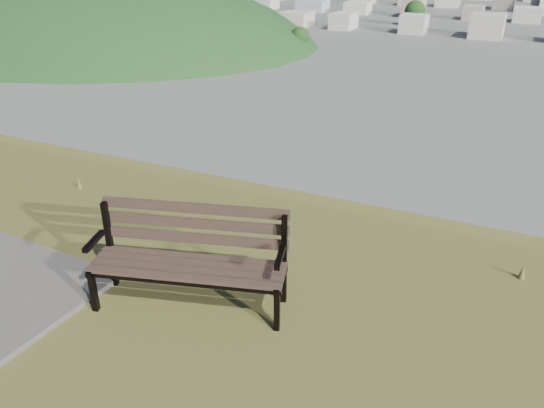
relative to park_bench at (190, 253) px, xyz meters
The scene contains 2 objects.
park_bench is the anchor object (origin of this frame).
green_wooded_hill 191.17m from the park_bench, 133.08° to the left, with size 176.87×141.49×88.43m.
Camera 1 is at (1.97, -2.52, 28.38)m, focal length 35.00 mm.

